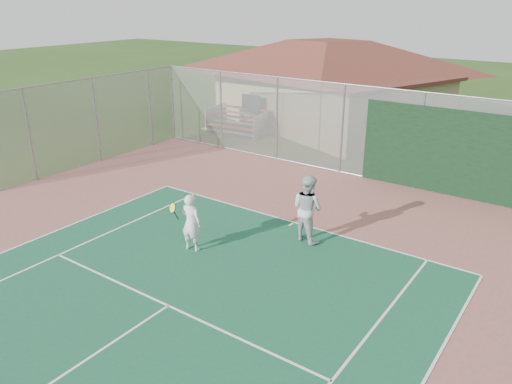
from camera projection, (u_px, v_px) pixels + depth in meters
back_fence at (422, 145)px, 17.56m from camera, size 20.08×0.11×3.53m
side_fence_left at (96, 121)px, 20.64m from camera, size 0.08×9.00×3.50m
clubhouse at (327, 74)px, 26.62m from camera, size 14.28×11.90×5.27m
bleachers at (238, 120)px, 25.57m from camera, size 3.28×2.12×1.19m
player_white_front at (191, 223)px, 13.48m from camera, size 0.88×0.72×1.63m
player_grey_back at (307, 209)px, 13.99m from camera, size 1.09×0.94×1.95m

